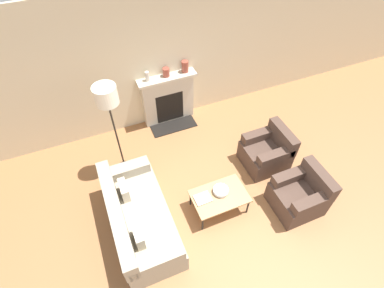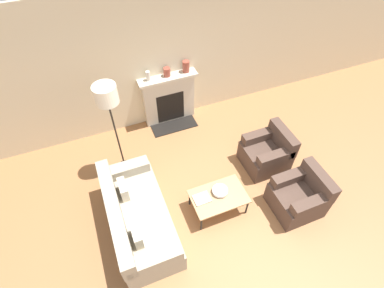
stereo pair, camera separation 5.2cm
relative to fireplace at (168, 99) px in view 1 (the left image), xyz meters
name	(u,v)px [view 1 (the left image)]	position (x,y,z in m)	size (l,w,h in m)	color
ground_plane	(224,226)	(-0.05, -2.86, -0.56)	(18.00, 18.00, 0.00)	#99663D
wall_back	(161,60)	(-0.05, 0.14, 0.89)	(18.00, 0.06, 2.90)	beige
fireplace	(168,99)	(0.00, 0.00, 0.00)	(1.22, 0.59, 1.15)	beige
couch	(138,218)	(-1.35, -2.34, -0.25)	(0.89, 1.90, 0.82)	#9E937F
armchair_near	(300,195)	(1.32, -2.97, -0.24)	(0.79, 0.75, 0.82)	#4C382D
armchair_far	(267,152)	(1.32, -1.93, -0.24)	(0.79, 0.75, 0.82)	#4C382D
coffee_table	(220,197)	(0.02, -2.50, -0.19)	(0.92, 0.60, 0.40)	tan
bowl	(221,190)	(0.06, -2.44, -0.12)	(0.26, 0.26, 0.08)	silver
book	(203,198)	(-0.27, -2.45, -0.15)	(0.27, 0.22, 0.02)	#B2A893
floor_lamp	(107,102)	(-1.28, -0.99, 1.11)	(0.37, 0.37, 1.96)	black
mantel_vase_left	(147,76)	(-0.38, 0.01, 0.69)	(0.09, 0.09, 0.20)	beige
mantel_vase_center_left	(166,72)	(0.00, 0.01, 0.68)	(0.14, 0.14, 0.18)	brown
mantel_vase_center_right	(185,66)	(0.41, 0.01, 0.71)	(0.14, 0.14, 0.24)	brown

